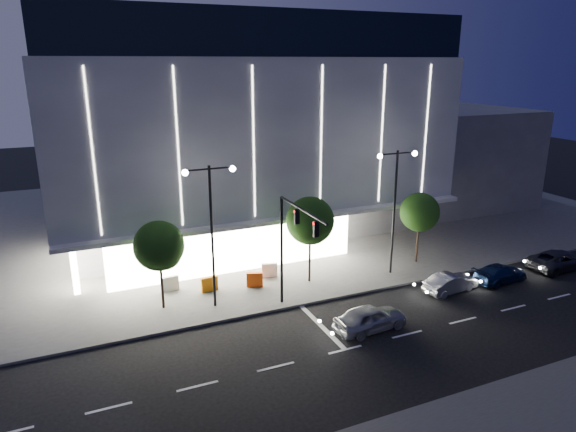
% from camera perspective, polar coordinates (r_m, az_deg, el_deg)
% --- Properties ---
extents(ground, '(160.00, 160.00, 0.00)m').
position_cam_1_polar(ground, '(28.73, 1.26, -14.03)').
color(ground, black).
rests_on(ground, ground).
extents(sidewalk_museum, '(70.00, 40.00, 0.15)m').
position_cam_1_polar(sidewalk_museum, '(51.00, -4.97, 0.07)').
color(sidewalk_museum, '#474747').
rests_on(sidewalk_museum, ground).
extents(museum, '(30.00, 25.80, 18.00)m').
position_cam_1_polar(museum, '(46.94, -6.94, 10.04)').
color(museum, '#4C4C51').
rests_on(museum, ground).
extents(annex_building, '(16.00, 20.00, 10.00)m').
position_cam_1_polar(annex_building, '(59.75, 14.48, 6.93)').
color(annex_building, '#4C4C51').
rests_on(annex_building, ground).
extents(traffic_mast, '(0.33, 5.89, 7.07)m').
position_cam_1_polar(traffic_mast, '(29.74, 0.37, -2.22)').
color(traffic_mast, black).
rests_on(traffic_mast, ground).
extents(street_lamp_west, '(3.16, 0.36, 9.00)m').
position_cam_1_polar(street_lamp_west, '(30.59, -8.53, -0.03)').
color(street_lamp_west, black).
rests_on(street_lamp_west, ground).
extents(street_lamp_east, '(3.16, 0.36, 9.00)m').
position_cam_1_polar(street_lamp_east, '(36.03, 11.82, 2.37)').
color(street_lamp_east, black).
rests_on(street_lamp_east, ground).
extents(tree_left, '(3.02, 3.02, 5.72)m').
position_cam_1_polar(tree_left, '(31.57, -14.09, -3.51)').
color(tree_left, black).
rests_on(tree_left, ground).
extents(tree_mid, '(3.25, 3.25, 6.15)m').
position_cam_1_polar(tree_mid, '(34.35, 2.49, -0.81)').
color(tree_mid, black).
rests_on(tree_mid, ground).
extents(tree_right, '(2.91, 2.91, 5.51)m').
position_cam_1_polar(tree_right, '(39.12, 14.42, 0.19)').
color(tree_right, black).
rests_on(tree_right, ground).
extents(car_lead, '(4.51, 2.12, 1.49)m').
position_cam_1_polar(car_lead, '(30.07, 9.13, -11.12)').
color(car_lead, '#9DA0A4').
rests_on(car_lead, ground).
extents(car_second, '(4.03, 1.77, 1.29)m').
position_cam_1_polar(car_second, '(35.97, 17.63, -7.07)').
color(car_second, '#A9ACB1').
rests_on(car_second, ground).
extents(car_third, '(4.42, 2.13, 1.24)m').
position_cam_1_polar(car_third, '(38.75, 22.52, -5.88)').
color(car_third, '#132449').
rests_on(car_third, ground).
extents(car_fourth, '(5.05, 2.49, 1.38)m').
position_cam_1_polar(car_fourth, '(42.85, 27.83, -4.34)').
color(car_fourth, '#313136').
rests_on(car_fourth, ground).
extents(barrier_a, '(1.11, 0.31, 1.00)m').
position_cam_1_polar(barrier_a, '(34.49, -8.72, -7.48)').
color(barrier_a, orange).
rests_on(barrier_a, sidewalk_museum).
extents(barrier_b, '(1.11, 0.31, 1.00)m').
position_cam_1_polar(barrier_b, '(35.04, -12.93, -7.32)').
color(barrier_b, white).
rests_on(barrier_b, sidewalk_museum).
extents(barrier_c, '(1.12, 0.62, 1.00)m').
position_cam_1_polar(barrier_c, '(34.81, -3.72, -7.07)').
color(barrier_c, '#F4510D').
rests_on(barrier_c, sidewalk_museum).
extents(barrier_d, '(1.13, 0.52, 1.00)m').
position_cam_1_polar(barrier_d, '(36.28, -2.08, -6.02)').
color(barrier_d, white).
rests_on(barrier_d, sidewalk_museum).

